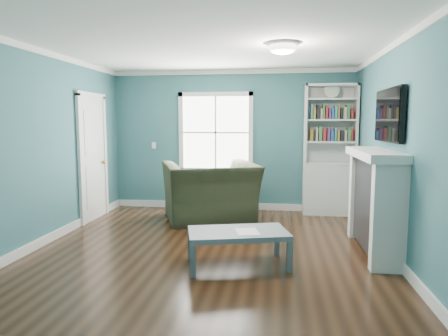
# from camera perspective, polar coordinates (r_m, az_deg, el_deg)

# --- Properties ---
(floor) EXTENTS (5.00, 5.00, 0.00)m
(floor) POSITION_cam_1_polar(r_m,az_deg,el_deg) (5.26, -2.12, -11.62)
(floor) COLOR black
(floor) RESTS_ON ground
(room_walls) EXTENTS (5.00, 5.00, 5.00)m
(room_walls) POSITION_cam_1_polar(r_m,az_deg,el_deg) (5.00, -2.20, 5.86)
(room_walls) COLOR #326A6E
(room_walls) RESTS_ON ground
(trim) EXTENTS (4.50, 5.00, 2.60)m
(trim) POSITION_cam_1_polar(r_m,az_deg,el_deg) (5.02, -2.18, 1.92)
(trim) COLOR white
(trim) RESTS_ON ground
(window) EXTENTS (1.40, 0.06, 1.50)m
(window) POSITION_cam_1_polar(r_m,az_deg,el_deg) (7.51, -1.21, 5.09)
(window) COLOR white
(window) RESTS_ON room_walls
(bookshelf) EXTENTS (0.90, 0.35, 2.31)m
(bookshelf) POSITION_cam_1_polar(r_m,az_deg,el_deg) (7.32, 14.80, 0.71)
(bookshelf) COLOR silver
(bookshelf) RESTS_ON ground
(fireplace) EXTENTS (0.44, 1.58, 1.30)m
(fireplace) POSITION_cam_1_polar(r_m,az_deg,el_deg) (5.37, 20.76, -4.68)
(fireplace) COLOR black
(fireplace) RESTS_ON ground
(tv) EXTENTS (0.06, 1.10, 0.65)m
(tv) POSITION_cam_1_polar(r_m,az_deg,el_deg) (5.30, 22.52, 6.96)
(tv) COLOR black
(tv) RESTS_ON fireplace
(door) EXTENTS (0.12, 0.98, 2.17)m
(door) POSITION_cam_1_polar(r_m,az_deg,el_deg) (7.06, -18.22, 1.60)
(door) COLOR silver
(door) RESTS_ON ground
(ceiling_fixture) EXTENTS (0.38, 0.38, 0.15)m
(ceiling_fixture) POSITION_cam_1_polar(r_m,az_deg,el_deg) (5.11, 8.39, 16.72)
(ceiling_fixture) COLOR white
(ceiling_fixture) RESTS_ON room_walls
(light_switch) EXTENTS (0.08, 0.01, 0.12)m
(light_switch) POSITION_cam_1_polar(r_m,az_deg,el_deg) (7.79, -9.97, 3.20)
(light_switch) COLOR white
(light_switch) RESTS_ON room_walls
(recliner) EXTENTS (1.73, 1.45, 1.29)m
(recliner) POSITION_cam_1_polar(r_m,az_deg,el_deg) (6.70, -1.97, -1.99)
(recliner) COLOR black
(recliner) RESTS_ON ground
(coffee_table) EXTENTS (1.24, 0.88, 0.41)m
(coffee_table) POSITION_cam_1_polar(r_m,az_deg,el_deg) (4.63, 1.99, -9.57)
(coffee_table) COLOR #4E555E
(coffee_table) RESTS_ON ground
(paper_sheet) EXTENTS (0.31, 0.36, 0.00)m
(paper_sheet) POSITION_cam_1_polar(r_m,az_deg,el_deg) (4.58, 3.34, -9.07)
(paper_sheet) COLOR white
(paper_sheet) RESTS_ON coffee_table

